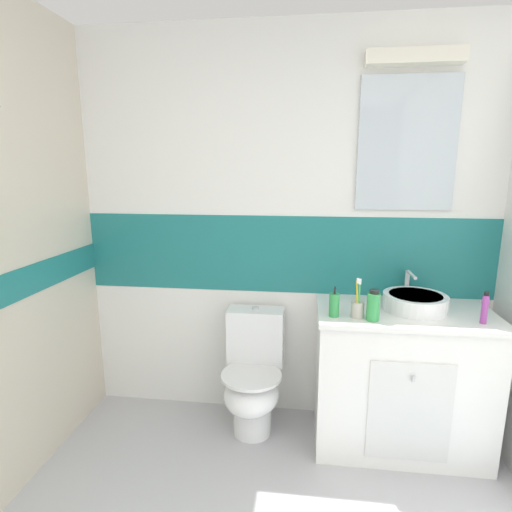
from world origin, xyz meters
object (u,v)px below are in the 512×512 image
at_px(toilet, 253,377).
at_px(toothpaste_tube_upright, 485,309).
at_px(sink_basin, 415,301).
at_px(mouthwash_bottle, 373,306).
at_px(soap_dispenser, 334,305).
at_px(toothbrush_cup, 357,308).

xyz_separation_m(toilet, toothpaste_tube_upright, (1.24, -0.18, 0.57)).
distance_m(sink_basin, mouthwash_bottle, 0.33).
xyz_separation_m(sink_basin, toilet, (-0.94, 0.00, -0.54)).
height_order(sink_basin, toilet, sink_basin).
distance_m(toilet, soap_dispenser, 0.75).
bearing_deg(toothpaste_tube_upright, soap_dispenser, 179.37).
distance_m(sink_basin, toothpaste_tube_upright, 0.35).
bearing_deg(soap_dispenser, toothbrush_cup, 0.04).
relative_size(sink_basin, toilet, 0.52).
xyz_separation_m(sink_basin, toothpaste_tube_upright, (0.30, -0.18, 0.03)).
distance_m(toothbrush_cup, toothpaste_tube_upright, 0.64).
height_order(sink_basin, toothbrush_cup, toothbrush_cup).
relative_size(sink_basin, soap_dispenser, 2.37).
bearing_deg(toilet, toothbrush_cup, -16.05).
xyz_separation_m(toilet, mouthwash_bottle, (0.67, -0.20, 0.57)).
xyz_separation_m(toilet, toothbrush_cup, (0.59, -0.17, 0.54)).
bearing_deg(soap_dispenser, sink_basin, 19.94).
distance_m(soap_dispenser, mouthwash_bottle, 0.20).
relative_size(sink_basin, mouthwash_bottle, 2.37).
xyz_separation_m(toothbrush_cup, toothpaste_tube_upright, (0.64, -0.01, 0.03)).
bearing_deg(toothbrush_cup, soap_dispenser, -179.96).
relative_size(soap_dispenser, mouthwash_bottle, 1.00).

